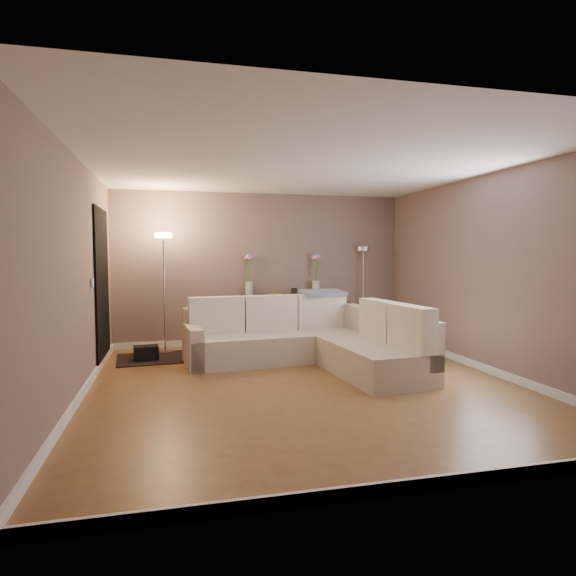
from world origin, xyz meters
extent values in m
cube|color=brown|center=(0.00, 0.00, -0.01)|extent=(5.00, 5.50, 0.01)
cube|color=white|center=(0.00, 0.00, 2.60)|extent=(5.00, 5.50, 0.01)
cube|color=#7D6560|center=(0.00, 2.76, 1.30)|extent=(5.00, 0.02, 2.60)
cube|color=#7D6560|center=(0.00, -2.76, 1.30)|extent=(5.00, 0.02, 2.60)
cube|color=#7D6560|center=(-2.51, 0.00, 1.30)|extent=(0.02, 5.50, 2.60)
cube|color=#7D6560|center=(2.51, 0.00, 1.30)|extent=(0.02, 5.50, 2.60)
cube|color=white|center=(0.00, 2.73, 0.05)|extent=(5.00, 0.03, 0.10)
cube|color=white|center=(0.00, -2.73, 0.05)|extent=(5.00, 0.03, 0.10)
cube|color=white|center=(-2.48, 0.00, 0.05)|extent=(0.03, 5.50, 0.10)
cube|color=white|center=(2.48, 0.00, 0.05)|extent=(0.03, 5.50, 0.10)
cube|color=black|center=(-2.48, 1.70, 1.10)|extent=(0.02, 1.20, 2.20)
cube|color=white|center=(-2.48, 0.85, 1.20)|extent=(0.02, 0.08, 0.12)
cube|color=beige|center=(-0.02, 1.33, 0.20)|extent=(2.73, 1.17, 0.41)
cube|color=beige|center=(-0.05, 1.68, 0.49)|extent=(2.66, 0.46, 0.57)
cube|color=beige|center=(-1.26, 1.21, 0.29)|extent=(0.27, 0.93, 0.57)
cube|color=beige|center=(0.97, 0.14, 0.20)|extent=(1.07, 1.72, 0.41)
cube|color=beige|center=(1.28, 0.63, 0.49)|extent=(0.45, 2.56, 0.57)
cube|color=beige|center=(-0.91, 1.49, 0.67)|extent=(0.81, 0.30, 0.53)
cube|color=beige|center=(-0.09, 1.57, 0.67)|extent=(0.81, 0.30, 0.53)
cube|color=beige|center=(0.72, 1.64, 0.67)|extent=(0.81, 0.30, 0.53)
cube|color=beige|center=(1.18, 0.47, 0.67)|extent=(0.29, 0.75, 0.53)
cube|color=beige|center=(1.26, -0.30, 0.67)|extent=(0.29, 0.75, 0.53)
cube|color=gray|center=(0.77, 1.67, 0.96)|extent=(0.72, 0.49, 0.09)
cube|color=black|center=(0.35, 2.65, 0.84)|extent=(1.41, 0.46, 0.04)
cube|color=black|center=(-0.30, 2.54, 0.41)|extent=(0.05, 0.05, 0.81)
cube|color=black|center=(-0.28, 2.84, 0.41)|extent=(0.05, 0.05, 0.81)
cube|color=black|center=(0.98, 2.46, 0.41)|extent=(0.05, 0.05, 0.81)
cube|color=black|center=(1.00, 2.76, 0.41)|extent=(0.05, 0.05, 0.81)
cube|color=black|center=(0.35, 2.65, 0.19)|extent=(1.33, 0.42, 0.03)
cube|color=#BF3333|center=(-0.22, 2.69, 0.31)|extent=(0.04, 0.17, 0.20)
cube|color=#3359A5|center=(-0.18, 2.68, 0.32)|extent=(0.05, 0.17, 0.23)
cube|color=gold|center=(-0.13, 2.68, 0.33)|extent=(0.06, 0.17, 0.25)
cube|color=#3F7F4C|center=(-0.07, 2.68, 0.31)|extent=(0.06, 0.17, 0.20)
cube|color=#994C99|center=(-0.02, 2.67, 0.32)|extent=(0.04, 0.17, 0.23)
cube|color=orange|center=(0.02, 2.67, 0.33)|extent=(0.05, 0.17, 0.25)
cube|color=#262626|center=(0.07, 2.67, 0.31)|extent=(0.06, 0.17, 0.20)
cube|color=#4C99B2|center=(0.13, 2.66, 0.32)|extent=(0.06, 0.17, 0.23)
cube|color=#B2A58C|center=(0.18, 2.66, 0.33)|extent=(0.04, 0.17, 0.25)
cube|color=brown|center=(0.23, 2.66, 0.31)|extent=(0.05, 0.17, 0.20)
cube|color=navy|center=(0.28, 2.66, 0.32)|extent=(0.06, 0.17, 0.23)
cube|color=gold|center=(0.33, 2.65, 0.33)|extent=(0.06, 0.17, 0.25)
cube|color=black|center=(0.36, 2.83, 1.23)|extent=(0.99, 0.10, 0.77)
cube|color=white|center=(0.36, 2.80, 1.23)|extent=(0.86, 0.06, 0.64)
cube|color=#C07E21|center=(0.22, 2.62, 0.85)|extent=(0.20, 0.14, 0.04)
cube|color=black|center=(0.54, 2.58, 0.90)|extent=(0.11, 0.03, 0.14)
cube|color=black|center=(0.67, 2.57, 0.89)|extent=(0.09, 0.03, 0.12)
cylinder|color=silver|center=(-0.24, 2.68, 0.96)|extent=(0.14, 0.14, 0.26)
cylinder|color=#38722D|center=(-0.26, 2.68, 1.26)|extent=(0.11, 0.01, 0.44)
sphere|color=#E5598C|center=(-0.28, 2.68, 1.49)|extent=(0.08, 0.08, 0.08)
cylinder|color=#38722D|center=(-0.25, 2.68, 1.27)|extent=(0.06, 0.01, 0.47)
sphere|color=white|center=(-0.26, 2.68, 1.51)|extent=(0.08, 0.08, 0.08)
cylinder|color=#38722D|center=(-0.24, 2.68, 1.28)|extent=(0.01, 0.01, 0.49)
sphere|color=#598CE5|center=(-0.24, 2.68, 1.53)|extent=(0.08, 0.08, 0.08)
cylinder|color=#38722D|center=(-0.23, 2.68, 1.26)|extent=(0.06, 0.01, 0.45)
sphere|color=#E58C4C|center=(-0.22, 2.68, 1.49)|extent=(0.08, 0.08, 0.08)
cylinder|color=#38722D|center=(-0.22, 2.68, 1.27)|extent=(0.11, 0.02, 0.46)
sphere|color=#D866B2|center=(-0.20, 2.68, 1.51)|extent=(0.08, 0.08, 0.08)
cylinder|color=silver|center=(0.94, 2.61, 0.96)|extent=(0.14, 0.14, 0.26)
cylinder|color=#38722D|center=(0.92, 2.61, 1.26)|extent=(0.11, 0.01, 0.44)
sphere|color=#E5598C|center=(0.90, 2.61, 1.49)|extent=(0.08, 0.08, 0.08)
cylinder|color=#38722D|center=(0.93, 2.61, 1.27)|extent=(0.06, 0.01, 0.47)
sphere|color=white|center=(0.92, 2.61, 1.51)|extent=(0.08, 0.08, 0.08)
cylinder|color=#38722D|center=(0.94, 2.61, 1.28)|extent=(0.01, 0.01, 0.49)
sphere|color=#598CE5|center=(0.94, 2.61, 1.53)|extent=(0.08, 0.08, 0.08)
cylinder|color=#38722D|center=(0.95, 2.61, 1.26)|extent=(0.06, 0.01, 0.45)
sphere|color=#E58C4C|center=(0.96, 2.61, 1.49)|extent=(0.08, 0.08, 0.08)
cylinder|color=#38722D|center=(0.96, 2.61, 1.27)|extent=(0.11, 0.02, 0.46)
sphere|color=#D866B2|center=(0.98, 2.61, 1.51)|extent=(0.08, 0.08, 0.08)
cylinder|color=silver|center=(-1.64, 2.23, 0.02)|extent=(0.27, 0.27, 0.03)
cylinder|color=silver|center=(-1.64, 2.23, 0.91)|extent=(0.03, 0.03, 1.80)
cylinder|color=#FFBF72|center=(-1.64, 2.23, 1.85)|extent=(0.29, 0.29, 0.08)
cylinder|color=silver|center=(1.81, 2.57, 0.01)|extent=(0.24, 0.24, 0.03)
cylinder|color=silver|center=(1.81, 2.57, 0.82)|extent=(0.03, 0.03, 1.61)
cylinder|color=silver|center=(1.81, 2.57, 1.65)|extent=(0.27, 0.27, 0.07)
cube|color=black|center=(-1.71, 1.87, 0.01)|extent=(1.31, 1.03, 0.02)
cube|color=black|center=(-1.91, 1.75, 0.10)|extent=(0.37, 0.28, 0.23)
camera|label=1|loc=(-1.51, -5.49, 1.55)|focal=30.00mm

